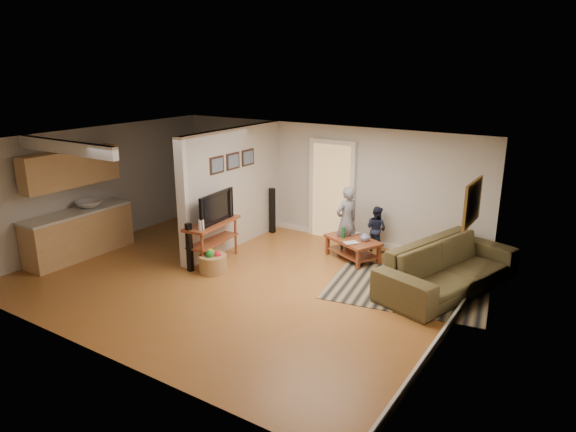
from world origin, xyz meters
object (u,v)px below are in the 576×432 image
object	(u,v)px
sofa	(447,289)
tv_console	(213,226)
coffee_table	(354,243)
toy_basket	(213,263)
child	(345,254)
speaker_left	(189,247)
toddler	(375,251)
speaker_right	(272,211)

from	to	relation	value
sofa	tv_console	bearing A→B (deg)	122.91
coffee_table	tv_console	distance (m)	2.79
toy_basket	child	size ratio (longest dim) A/B	0.36
child	speaker_left	bearing A→B (deg)	-17.22
tv_console	toy_basket	xyz separation A→B (m)	(0.33, -0.41, -0.55)
tv_console	toddler	distance (m)	3.42
toddler	tv_console	bearing A→B (deg)	58.19
coffee_table	speaker_left	xyz separation A→B (m)	(-2.31, -2.20, 0.13)
coffee_table	speaker_left	size ratio (longest dim) A/B	1.35
tv_console	toy_basket	distance (m)	0.77
toy_basket	child	xyz separation A→B (m)	(1.66, 2.18, -0.19)
speaker_right	speaker_left	bearing A→B (deg)	-77.86
toy_basket	speaker_left	bearing A→B (deg)	-155.35
speaker_right	toy_basket	world-z (taller)	speaker_right
speaker_left	speaker_right	world-z (taller)	speaker_right
tv_console	toy_basket	world-z (taller)	tv_console
coffee_table	toddler	size ratio (longest dim) A/B	1.32
speaker_left	toy_basket	bearing A→B (deg)	30.38
toy_basket	speaker_right	bearing A→B (deg)	98.93
coffee_table	tv_console	world-z (taller)	tv_console
sofa	coffee_table	world-z (taller)	coffee_table
sofa	toy_basket	xyz separation A→B (m)	(-3.90, -1.61, 0.19)
speaker_right	child	distance (m)	2.16
toy_basket	toddler	bearing A→B (deg)	52.50
toy_basket	sofa	bearing A→B (deg)	22.45
tv_console	toy_basket	size ratio (longest dim) A/B	2.59
child	toddler	bearing A→B (deg)	165.93
sofa	toddler	bearing A→B (deg)	75.75
speaker_left	toddler	size ratio (longest dim) A/B	0.98
coffee_table	speaker_right	size ratio (longest dim) A/B	1.21
sofa	coffee_table	size ratio (longest dim) A/B	2.21
sofa	tv_console	xyz separation A→B (m)	(-4.24, -1.20, 0.74)
speaker_left	toy_basket	xyz separation A→B (m)	(0.40, 0.18, -0.28)
tv_console	child	world-z (taller)	tv_console
sofa	tv_console	distance (m)	4.46
toy_basket	toddler	xyz separation A→B (m)	(2.08, 2.72, -0.19)
sofa	speaker_right	distance (m)	4.43
child	toddler	xyz separation A→B (m)	(0.42, 0.54, 0.00)
speaker_right	toddler	distance (m)	2.55
speaker_left	toy_basket	distance (m)	0.52
tv_console	speaker_left	distance (m)	0.66
sofa	tv_console	world-z (taller)	tv_console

